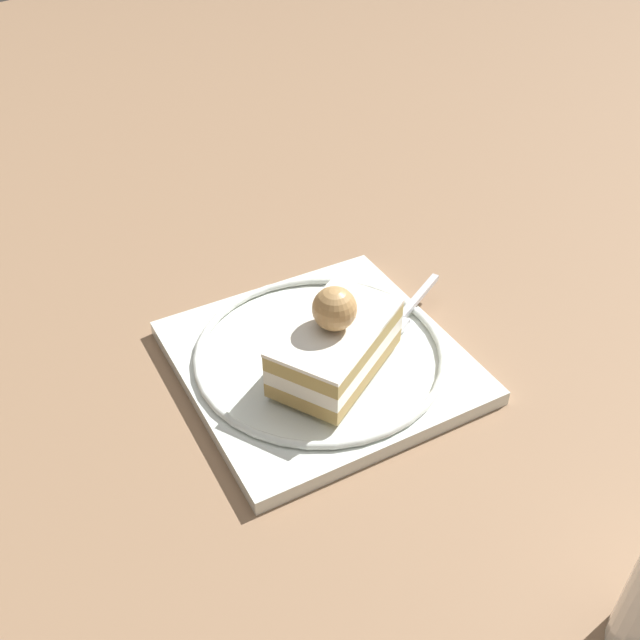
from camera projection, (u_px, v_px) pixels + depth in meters
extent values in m
plane|color=#8B694C|center=(353.00, 373.00, 0.58)|extent=(2.40, 2.40, 0.00)
cube|color=white|center=(320.00, 361.00, 0.58)|extent=(0.25, 0.25, 0.01)
torus|color=white|center=(320.00, 352.00, 0.57)|extent=(0.24, 0.24, 0.01)
cube|color=tan|center=(336.00, 361.00, 0.55)|extent=(0.12, 0.09, 0.01)
cube|color=white|center=(336.00, 348.00, 0.54)|extent=(0.12, 0.09, 0.01)
cube|color=tan|center=(336.00, 335.00, 0.53)|extent=(0.12, 0.09, 0.01)
cube|color=white|center=(336.00, 327.00, 0.53)|extent=(0.12, 0.09, 0.00)
sphere|color=tan|center=(335.00, 309.00, 0.52)|extent=(0.03, 0.03, 0.03)
cube|color=silver|center=(419.00, 297.00, 0.62)|extent=(0.07, 0.03, 0.00)
cube|color=silver|center=(397.00, 322.00, 0.59)|extent=(0.02, 0.01, 0.00)
cube|color=silver|center=(379.00, 334.00, 0.58)|extent=(0.03, 0.01, 0.00)
cube|color=silver|center=(383.00, 335.00, 0.58)|extent=(0.03, 0.01, 0.00)
cube|color=silver|center=(387.00, 337.00, 0.58)|extent=(0.03, 0.01, 0.00)
cube|color=silver|center=(390.00, 338.00, 0.58)|extent=(0.03, 0.01, 0.00)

